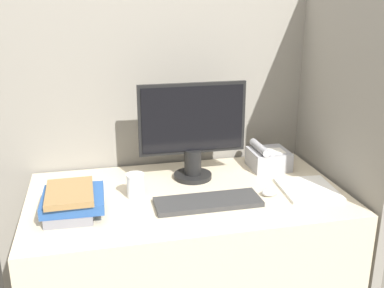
{
  "coord_description": "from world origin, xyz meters",
  "views": [
    {
      "loc": [
        -0.37,
        -1.32,
        1.54
      ],
      "look_at": [
        0.03,
        0.41,
        0.96
      ],
      "focal_mm": 42.0,
      "sensor_mm": 36.0,
      "label": 1
    }
  ],
  "objects_px": {
    "mouse": "(269,193)",
    "desk_telephone": "(268,158)",
    "keyboard": "(208,202)",
    "book_stack": "(72,201)",
    "coffee_cup": "(135,185)",
    "monitor": "(193,132)"
  },
  "relations": [
    {
      "from": "desk_telephone",
      "to": "book_stack",
      "type": "bearing_deg",
      "value": -162.63
    },
    {
      "from": "keyboard",
      "to": "book_stack",
      "type": "bearing_deg",
      "value": 175.8
    },
    {
      "from": "keyboard",
      "to": "mouse",
      "type": "bearing_deg",
      "value": 4.51
    },
    {
      "from": "monitor",
      "to": "coffee_cup",
      "type": "distance_m",
      "value": 0.35
    },
    {
      "from": "coffee_cup",
      "to": "mouse",
      "type": "bearing_deg",
      "value": -11.75
    },
    {
      "from": "mouse",
      "to": "coffee_cup",
      "type": "relative_size",
      "value": 0.61
    },
    {
      "from": "mouse",
      "to": "book_stack",
      "type": "distance_m",
      "value": 0.79
    },
    {
      "from": "book_stack",
      "to": "desk_telephone",
      "type": "distance_m",
      "value": 0.95
    },
    {
      "from": "keyboard",
      "to": "book_stack",
      "type": "distance_m",
      "value": 0.53
    },
    {
      "from": "mouse",
      "to": "desk_telephone",
      "type": "distance_m",
      "value": 0.32
    },
    {
      "from": "mouse",
      "to": "desk_telephone",
      "type": "relative_size",
      "value": 0.35
    },
    {
      "from": "monitor",
      "to": "coffee_cup",
      "type": "bearing_deg",
      "value": -151.63
    },
    {
      "from": "monitor",
      "to": "book_stack",
      "type": "height_order",
      "value": "monitor"
    },
    {
      "from": "monitor",
      "to": "coffee_cup",
      "type": "xyz_separation_m",
      "value": [
        -0.28,
        -0.15,
        -0.17
      ]
    },
    {
      "from": "monitor",
      "to": "desk_telephone",
      "type": "distance_m",
      "value": 0.42
    },
    {
      "from": "book_stack",
      "to": "coffee_cup",
      "type": "bearing_deg",
      "value": 20.77
    },
    {
      "from": "keyboard",
      "to": "book_stack",
      "type": "xyz_separation_m",
      "value": [
        -0.52,
        0.04,
        0.04
      ]
    },
    {
      "from": "coffee_cup",
      "to": "monitor",
      "type": "bearing_deg",
      "value": 28.37
    },
    {
      "from": "desk_telephone",
      "to": "monitor",
      "type": "bearing_deg",
      "value": -174.04
    },
    {
      "from": "mouse",
      "to": "coffee_cup",
      "type": "bearing_deg",
      "value": 168.25
    },
    {
      "from": "keyboard",
      "to": "desk_telephone",
      "type": "distance_m",
      "value": 0.5
    },
    {
      "from": "monitor",
      "to": "mouse",
      "type": "relative_size",
      "value": 7.65
    }
  ]
}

